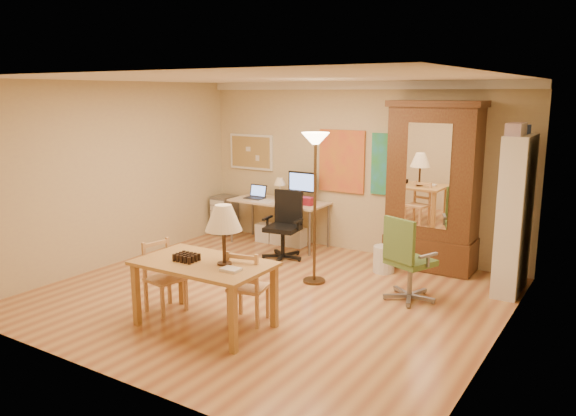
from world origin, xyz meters
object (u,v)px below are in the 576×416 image
Objects in this scene: dining_table at (211,250)px; armoire at (433,197)px; office_chair_green at (408,278)px; office_chair_black at (284,241)px; bookshelf at (515,216)px; computer_desk at (282,218)px.

dining_table is 0.61× the size of armoire.
office_chair_green is (1.52, 1.92, -0.59)m from dining_table.
office_chair_green is at bearing -17.01° from office_chair_black.
dining_table is at bearing -130.68° from bookshelf.
computer_desk is 1.58× the size of office_chair_black.
dining_table is at bearing -111.38° from armoire.
office_chair_green is 0.53× the size of bookshelf.
armoire is (-0.20, 1.45, 0.77)m from office_chair_green.
office_chair_black is at bearing -174.57° from bookshelf.
bookshelf is (2.52, 2.93, 0.13)m from dining_table.
dining_table is 3.54m from computer_desk.
armoire reaches higher than office_chair_black.
bookshelf reaches higher than office_chair_black.
armoire is (1.32, 3.37, 0.18)m from dining_table.
office_chair_green is at bearing -26.46° from computer_desk.
bookshelf is (3.75, -0.36, 0.55)m from computer_desk.
dining_table is 2.79m from office_chair_black.
dining_table is 2.52m from office_chair_green.
armoire is (2.08, 0.75, 0.78)m from office_chair_black.
office_chair_black is at bearing 106.13° from dining_table.
office_chair_green is 1.59m from bookshelf.
office_chair_black is at bearing -160.12° from armoire.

